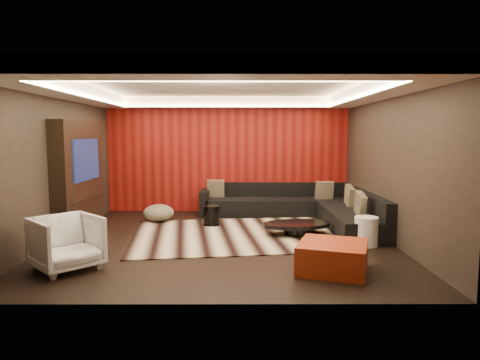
{
  "coord_description": "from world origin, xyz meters",
  "views": [
    {
      "loc": [
        0.28,
        -7.7,
        1.92
      ],
      "look_at": [
        0.3,
        0.6,
        1.05
      ],
      "focal_mm": 32.0,
      "sensor_mm": 36.0,
      "label": 1
    }
  ],
  "objects_px": {
    "orange_ottoman": "(333,257)",
    "armchair": "(66,243)",
    "sectional_sofa": "(303,209)",
    "coffee_table": "(297,228)",
    "white_side_table": "(366,231)",
    "drum_stool": "(211,215)"
  },
  "relations": [
    {
      "from": "orange_ottoman",
      "to": "armchair",
      "type": "xyz_separation_m",
      "value": [
        -3.8,
        0.08,
        0.19
      ]
    },
    {
      "from": "white_side_table",
      "to": "sectional_sofa",
      "type": "height_order",
      "value": "sectional_sofa"
    },
    {
      "from": "coffee_table",
      "to": "orange_ottoman",
      "type": "xyz_separation_m",
      "value": [
        0.22,
        -2.2,
        0.07
      ]
    },
    {
      "from": "armchair",
      "to": "sectional_sofa",
      "type": "bearing_deg",
      "value": -2.39
    },
    {
      "from": "white_side_table",
      "to": "drum_stool",
      "type": "bearing_deg",
      "value": 149.86
    },
    {
      "from": "coffee_table",
      "to": "drum_stool",
      "type": "xyz_separation_m",
      "value": [
        -1.7,
        0.84,
        0.1
      ]
    },
    {
      "from": "orange_ottoman",
      "to": "armchair",
      "type": "distance_m",
      "value": 3.8
    },
    {
      "from": "orange_ottoman",
      "to": "sectional_sofa",
      "type": "height_order",
      "value": "sectional_sofa"
    },
    {
      "from": "coffee_table",
      "to": "orange_ottoman",
      "type": "relative_size",
      "value": 1.43
    },
    {
      "from": "coffee_table",
      "to": "white_side_table",
      "type": "bearing_deg",
      "value": -35.49
    },
    {
      "from": "white_side_table",
      "to": "sectional_sofa",
      "type": "distance_m",
      "value": 2.39
    },
    {
      "from": "coffee_table",
      "to": "armchair",
      "type": "distance_m",
      "value": 4.17
    },
    {
      "from": "coffee_table",
      "to": "sectional_sofa",
      "type": "xyz_separation_m",
      "value": [
        0.34,
        1.47,
        0.13
      ]
    },
    {
      "from": "drum_stool",
      "to": "armchair",
      "type": "relative_size",
      "value": 0.48
    },
    {
      "from": "drum_stool",
      "to": "orange_ottoman",
      "type": "height_order",
      "value": "drum_stool"
    },
    {
      "from": "sectional_sofa",
      "to": "orange_ottoman",
      "type": "bearing_deg",
      "value": -91.96
    },
    {
      "from": "white_side_table",
      "to": "sectional_sofa",
      "type": "relative_size",
      "value": 0.14
    },
    {
      "from": "drum_stool",
      "to": "orange_ottoman",
      "type": "relative_size",
      "value": 0.45
    },
    {
      "from": "white_side_table",
      "to": "orange_ottoman",
      "type": "distance_m",
      "value": 1.67
    },
    {
      "from": "white_side_table",
      "to": "armchair",
      "type": "relative_size",
      "value": 0.59
    },
    {
      "from": "armchair",
      "to": "sectional_sofa",
      "type": "distance_m",
      "value": 5.32
    },
    {
      "from": "drum_stool",
      "to": "armchair",
      "type": "distance_m",
      "value": 3.51
    }
  ]
}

